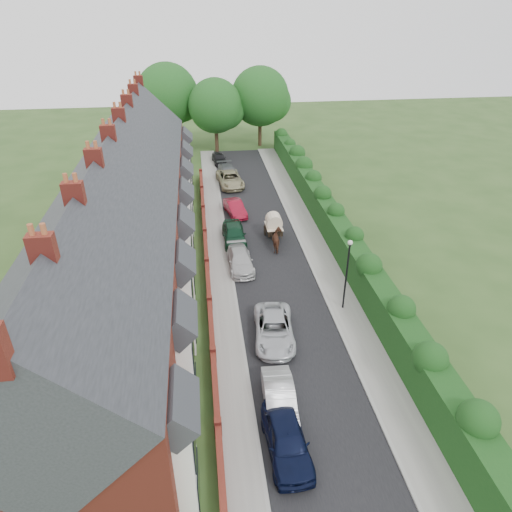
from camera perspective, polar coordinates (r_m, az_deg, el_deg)
The scene contains 24 objects.
ground at distance 27.26m, azimuth 6.23°, elevation -12.10°, with size 140.00×140.00×0.00m, color #2D4C1E.
road at distance 35.91m, azimuth 1.60°, elevation -0.46°, with size 6.00×58.00×0.02m, color black.
pavement_hedge_side at distance 36.67m, azimuth 7.94°, elevation 0.03°, with size 2.20×58.00×0.12m, color gray.
pavement_house_side at distance 35.56m, azimuth -4.55°, elevation -0.79°, with size 1.70×58.00×0.12m, color gray.
kerb_hedge_side at distance 36.42m, azimuth 6.34°, elevation -0.07°, with size 0.18×58.00×0.13m, color #9C9C97.
kerb_house_side at distance 35.59m, azimuth -3.26°, elevation -0.70°, with size 0.18×58.00×0.13m, color #9C9C97.
hedge at distance 36.43m, azimuth 10.85°, elevation 2.31°, with size 2.10×58.00×2.85m.
terrace_row at distance 33.04m, azimuth -16.14°, elevation 4.20°, with size 9.05×40.50×11.50m.
garden_wall_row at distance 34.48m, azimuth -6.13°, elevation -1.16°, with size 0.35×40.35×1.10m.
lamppost at distance 29.25m, azimuth 11.36°, elevation -1.29°, with size 0.32×0.32×5.16m.
tree_far_left at distance 61.00m, azimuth -4.78°, elevation 18.07°, with size 7.14×6.80×9.29m.
tree_far_right at distance 63.40m, azimuth 0.86°, elevation 19.17°, with size 7.98×7.60×10.31m.
tree_far_back at distance 63.79m, azimuth -10.61°, elevation 19.04°, with size 8.40×8.00×10.82m.
car_navy at distance 22.17m, azimuth 3.84°, elevation -21.87°, with size 1.83×4.55×1.55m, color black.
car_silver_a at distance 23.72m, azimuth 2.98°, elevation -17.54°, with size 1.50×4.29×1.41m, color silver.
car_silver_b at distance 27.76m, azimuth 2.28°, elevation -9.11°, with size 2.31×5.01×1.39m, color silver.
car_white at distance 34.57m, azimuth -1.99°, elevation -0.56°, with size 1.79×4.41×1.28m, color silver.
car_green at distance 38.14m, azimuth -2.77°, elevation 2.77°, with size 1.84×4.58×1.56m, color #103621.
car_red at distance 43.21m, azimuth -2.64°, elevation 6.00°, with size 1.39×3.99×1.31m, color maroon.
car_beige at distance 50.21m, azimuth -3.26°, elevation 9.58°, with size 2.45×5.31×1.48m, color tan.
car_grey at distance 52.09m, azimuth -3.49°, elevation 10.32°, with size 2.04×5.01×1.45m, color #5A5D61.
car_black at distance 57.38m, azimuth -4.63°, elevation 12.06°, with size 1.52×3.78×1.29m, color black.
horse at distance 36.94m, azimuth 2.76°, elevation 1.93°, with size 0.91×2.00×1.69m, color #502C1D.
horse_cart at distance 38.64m, azimuth 2.23°, elevation 4.00°, with size 1.41×3.11×2.24m.
Camera 1 is at (-5.43, -19.57, 18.18)m, focal length 32.00 mm.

